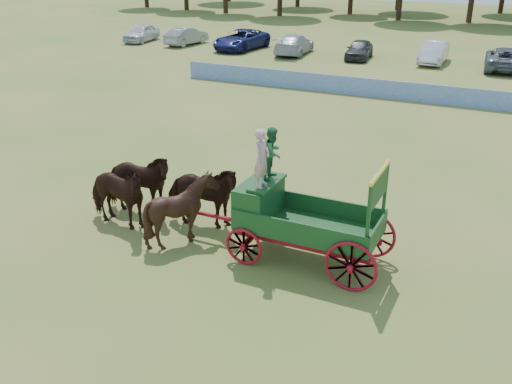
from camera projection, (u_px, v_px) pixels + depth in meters
name	position (u px, v px, depth m)	size (l,w,h in m)	color
ground	(272.00, 234.00, 17.33)	(160.00, 160.00, 0.00)	olive
horse_lead_left	(116.00, 195.00, 17.44)	(1.12, 2.45, 2.07)	black
horse_lead_right	(137.00, 183.00, 18.35)	(1.12, 2.45, 2.07)	black
horse_wheel_left	(182.00, 210.00, 16.49)	(1.68, 1.88, 2.08)	black
horse_wheel_right	(202.00, 196.00, 17.40)	(1.12, 2.45, 2.07)	black
farm_dray	(285.00, 204.00, 15.55)	(6.00, 2.00, 3.73)	#AB1127
sponsor_banner	(386.00, 89.00, 32.39)	(26.00, 0.08, 1.05)	#1D449D
parked_cars	(470.00, 57.00, 40.45)	(57.35, 6.85, 1.64)	silver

